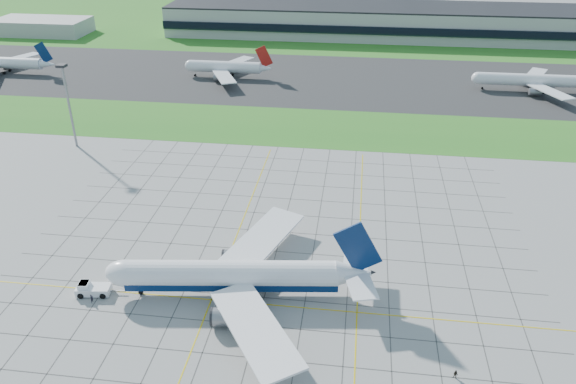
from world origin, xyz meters
name	(u,v)px	position (x,y,z in m)	size (l,w,h in m)	color
ground	(264,298)	(0.00, 0.00, 0.00)	(1400.00, 1400.00, 0.00)	#999994
grass_median	(309,127)	(0.00, 90.00, 0.02)	(700.00, 35.00, 0.04)	#2B7421
asphalt_taxiway	(322,79)	(0.00, 145.00, 0.03)	(700.00, 75.00, 0.04)	#383838
grass_far	(337,25)	(0.00, 255.00, 0.02)	(700.00, 145.00, 0.04)	#2B7421
apron_markings	(275,264)	(0.43, 11.09, 0.02)	(120.00, 130.00, 0.03)	#474744
terminal	(409,21)	(40.00, 229.87, 7.89)	(260.00, 43.00, 15.80)	#B7B7B2
service_block	(42,26)	(-160.00, 210.00, 4.00)	(50.00, 25.00, 8.00)	#B7B7B2
light_mast	(67,96)	(-70.00, 65.00, 16.18)	(2.50, 2.50, 25.60)	gray
airliner	(234,275)	(-5.84, 0.22, 4.57)	(53.04, 53.44, 16.73)	white
pushback_tug	(92,289)	(-33.57, -3.22, 1.18)	(9.64, 4.01, 2.65)	white
crew_near	(92,299)	(-32.46, -5.78, 0.92)	(0.67, 0.44, 1.84)	black
crew_far	(456,375)	(34.14, -16.16, 0.82)	(0.80, 0.62, 1.64)	black
distant_jet_1	(226,67)	(-40.29, 142.18, 4.48)	(35.36, 42.66, 14.08)	white
distant_jet_2	(536,80)	(84.15, 139.69, 4.49)	(49.59, 42.66, 14.08)	white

